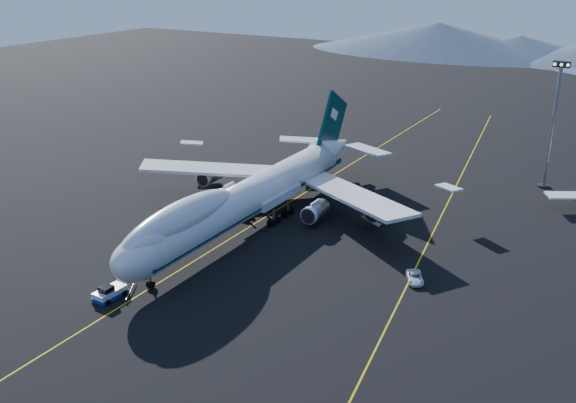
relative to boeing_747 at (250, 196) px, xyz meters
The scene contains 7 objects.
ground 5.81m from the boeing_747, 90.00° to the right, with size 500.00×500.00×0.00m, color black.
taxiway_line_main 5.80m from the boeing_747, 90.00° to the right, with size 0.25×220.00×0.01m, color #C5A70B.
taxiway_line_side 32.14m from the boeing_747, 18.38° to the left, with size 0.25×200.00×0.01m, color #C5A70B.
boeing_747 is the anchor object (origin of this frame).
pushback_tug 32.26m from the boeing_747, 95.40° to the right, with size 3.00×4.98×2.12m.
service_van 33.66m from the boeing_747, ahead, with size 2.23×4.83×1.34m, color silver.
floodlight_mast 64.91m from the boeing_747, 49.55° to the left, with size 3.25×2.44×26.30m.
Camera 1 is at (59.65, -88.42, 45.74)m, focal length 40.00 mm.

